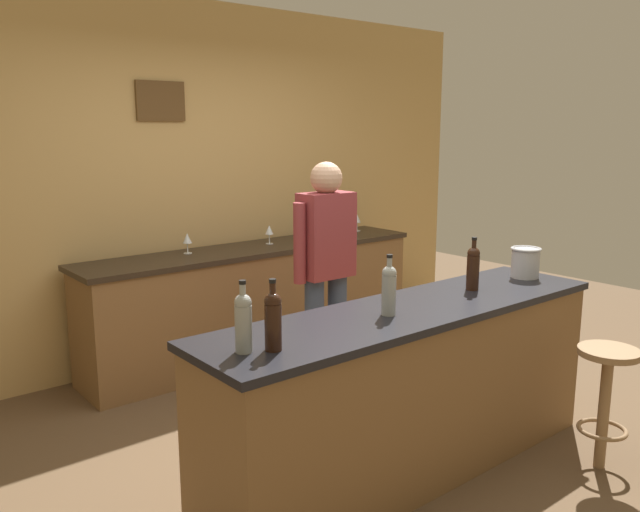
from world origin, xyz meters
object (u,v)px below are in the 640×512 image
object	(u,v)px
wine_bottle_d	(473,267)
wine_glass_d	(357,219)
wine_glass_a	(187,239)
wine_bottle_a	(243,320)
wine_bottle_b	(273,319)
wine_glass_b	(269,230)
bartender	(326,265)
wine_bottle_c	(389,288)
bar_stool	(606,388)
wine_glass_c	(316,228)
ice_bucket	(525,262)

from	to	relation	value
wine_bottle_d	wine_glass_d	bearing A→B (deg)	63.87
wine_glass_a	wine_glass_d	world-z (taller)	same
wine_bottle_a	wine_bottle_b	xyz separation A→B (m)	(0.11, -0.06, 0.00)
wine_bottle_b	wine_glass_a	xyz separation A→B (m)	(0.78, 2.23, -0.05)
wine_glass_a	wine_glass_b	world-z (taller)	same
bartender	wine_bottle_c	xyz separation A→B (m)	(-0.46, -1.04, 0.12)
wine_bottle_d	wine_glass_a	distance (m)	2.22
bar_stool	wine_bottle_c	size ratio (longest dim) A/B	2.22
wine_bottle_b	wine_glass_d	world-z (taller)	wine_bottle_b
wine_bottle_b	wine_glass_c	size ratio (longest dim) A/B	1.97
wine_bottle_d	wine_glass_c	size ratio (longest dim) A/B	1.97
wine_bottle_c	ice_bucket	distance (m)	1.24
bar_stool	ice_bucket	size ratio (longest dim) A/B	3.62
wine_bottle_b	wine_bottle_a	bearing A→B (deg)	151.48
wine_bottle_b	wine_glass_b	xyz separation A→B (m)	(1.50, 2.18, -0.05)
wine_bottle_a	wine_glass_a	bearing A→B (deg)	67.69
wine_bottle_d	wine_glass_c	xyz separation A→B (m)	(0.40, 1.93, -0.05)
wine_bottle_a	wine_bottle_b	world-z (taller)	same
wine_bottle_d	wine_bottle_b	bearing A→B (deg)	-175.40
wine_bottle_a	wine_bottle_d	bearing A→B (deg)	2.18
wine_bottle_d	bar_stool	bearing A→B (deg)	-66.05
wine_bottle_d	wine_glass_a	world-z (taller)	wine_bottle_d
wine_bottle_b	ice_bucket	world-z (taller)	wine_bottle_b
bar_stool	wine_bottle_c	bearing A→B (deg)	148.91
ice_bucket	wine_glass_c	size ratio (longest dim) A/B	1.21
bar_stool	wine_glass_b	distance (m)	2.81
wine_bottle_a	bartender	bearing A→B (deg)	38.49
wine_glass_b	bar_stool	bearing A→B (deg)	-84.16
wine_glass_b	wine_bottle_b	bearing A→B (deg)	-124.52
bartender	wine_glass_b	xyz separation A→B (m)	(0.29, 1.08, 0.07)
bartender	wine_bottle_a	world-z (taller)	bartender
wine_bottle_c	wine_glass_c	distance (m)	2.28
wine_bottle_d	ice_bucket	xyz separation A→B (m)	(0.51, -0.01, -0.04)
wine_bottle_a	wine_glass_a	distance (m)	2.35
wine_bottle_a	wine_bottle_d	size ratio (longest dim) A/B	1.00
wine_bottle_a	wine_bottle_d	world-z (taller)	same
ice_bucket	wine_glass_a	bearing A→B (deg)	119.56
bar_stool	wine_glass_b	bearing A→B (deg)	95.84
wine_bottle_c	wine_glass_b	bearing A→B (deg)	70.35
wine_bottle_b	wine_bottle_c	size ratio (longest dim) A/B	1.00
bartender	wine_glass_d	size ratio (longest dim) A/B	10.45
bartender	wine_glass_b	distance (m)	1.12
wine_glass_b	ice_bucket	bearing A→B (deg)	-76.80
bar_stool	wine_bottle_d	world-z (taller)	wine_bottle_d
wine_bottle_a	ice_bucket	world-z (taller)	wine_bottle_a
wine_bottle_b	ice_bucket	bearing A→B (deg)	3.15
wine_bottle_d	wine_glass_b	xyz separation A→B (m)	(0.02, 2.06, -0.05)
wine_bottle_c	wine_glass_a	bearing A→B (deg)	88.96
wine_bottle_a	wine_glass_b	xyz separation A→B (m)	(1.61, 2.12, -0.05)
wine_bottle_b	wine_glass_b	bearing A→B (deg)	55.48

